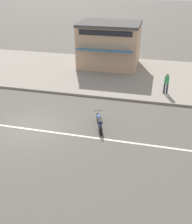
# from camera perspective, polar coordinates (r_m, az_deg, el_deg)

# --- Properties ---
(ground_plane) EXTENTS (160.00, 160.00, 0.00)m
(ground_plane) POSITION_cam_1_polar(r_m,az_deg,el_deg) (15.92, -14.41, -3.61)
(ground_plane) COLOR #544F47
(lane_centre_stripe) EXTENTS (50.40, 0.14, 0.01)m
(lane_centre_stripe) POSITION_cam_1_polar(r_m,az_deg,el_deg) (15.92, -14.41, -3.60)
(lane_centre_stripe) COLOR silver
(lane_centre_stripe) RESTS_ON ground
(kerb_strip) EXTENTS (68.00, 10.00, 0.15)m
(kerb_strip) POSITION_cam_1_polar(r_m,az_deg,el_deg) (24.35, -3.80, 8.83)
(kerb_strip) COLOR gray
(kerb_strip) RESTS_ON ground
(motorcycle_0) EXTENTS (0.89, 1.91, 0.80)m
(motorcycle_0) POSITION_cam_1_polar(r_m,az_deg,el_deg) (15.35, 0.71, -2.05)
(motorcycle_0) COLOR black
(motorcycle_0) RESTS_ON ground
(pedestrian_mid_kerb) EXTENTS (0.34, 0.34, 1.56)m
(pedestrian_mid_kerb) POSITION_cam_1_polar(r_m,az_deg,el_deg) (19.95, 15.11, 6.39)
(pedestrian_mid_kerb) COLOR #232838
(pedestrian_mid_kerb) RESTS_ON kerb_strip
(shopfront_corner_warung) EXTENTS (5.51, 4.87, 4.00)m
(shopfront_corner_warung) POSITION_cam_1_polar(r_m,az_deg,el_deg) (25.16, 2.90, 14.45)
(shopfront_corner_warung) COLOR tan
(shopfront_corner_warung) RESTS_ON kerb_strip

